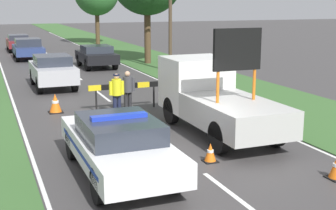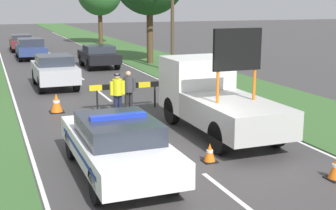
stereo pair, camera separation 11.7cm
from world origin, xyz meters
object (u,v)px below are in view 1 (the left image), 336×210
at_px(traffic_cone_near_police, 210,153).
at_px(utility_pole, 170,13).
at_px(work_truck, 213,97).
at_px(pedestrian_civilian, 128,88).
at_px(traffic_cone_near_truck, 131,120).
at_px(traffic_cone_behind_barrier, 55,103).
at_px(police_car, 118,144).
at_px(queued_car_sedan_silver, 53,70).
at_px(police_officer, 117,91).
at_px(road_barrier, 125,88).
at_px(queued_car_sedan_black, 97,56).
at_px(queued_car_wagon_maroon, 18,42).
at_px(queued_car_hatch_blue, 28,48).

bearing_deg(traffic_cone_near_police, utility_pole, 71.88).
height_order(work_truck, pedestrian_civilian, work_truck).
xyz_separation_m(traffic_cone_near_truck, traffic_cone_behind_barrier, (-1.96, 3.16, 0.08)).
distance_m(police_car, traffic_cone_behind_barrier, 7.07).
xyz_separation_m(pedestrian_civilian, queued_car_sedan_silver, (-1.85, 6.30, -0.08)).
height_order(work_truck, police_officer, work_truck).
bearing_deg(road_barrier, queued_car_sedan_silver, 102.76).
relative_size(traffic_cone_behind_barrier, utility_pole, 0.11).
xyz_separation_m(pedestrian_civilian, queued_car_sedan_black, (1.72, 12.44, -0.17)).
xyz_separation_m(queued_car_sedan_silver, queued_car_wagon_maroon, (-0.23, 18.52, -0.10)).
distance_m(road_barrier, queued_car_sedan_black, 12.04).
relative_size(work_truck, queued_car_sedan_black, 1.36).
bearing_deg(road_barrier, traffic_cone_behind_barrier, 164.15).
relative_size(police_car, queued_car_sedan_black, 1.23).
bearing_deg(utility_pole, police_car, -116.11).
xyz_separation_m(road_barrier, queued_car_sedan_black, (1.65, 11.93, -0.09)).
distance_m(work_truck, pedestrian_civilian, 3.87).
xyz_separation_m(police_officer, traffic_cone_behind_barrier, (-2.00, 1.39, -0.57)).
bearing_deg(traffic_cone_behind_barrier, road_barrier, -10.22).
relative_size(work_truck, police_officer, 3.54).
bearing_deg(road_barrier, queued_car_wagon_maroon, 89.43).
xyz_separation_m(queued_car_sedan_black, queued_car_hatch_blue, (-3.58, 6.18, 0.04)).
distance_m(queued_car_hatch_blue, queued_car_wagon_maroon, 6.20).
relative_size(work_truck, road_barrier, 1.92).
xyz_separation_m(police_officer, utility_pole, (5.85, 9.41, 2.51)).
height_order(police_officer, queued_car_sedan_silver, queued_car_sedan_silver).
height_order(pedestrian_civilian, queued_car_wagon_maroon, pedestrian_civilian).
height_order(queued_car_sedan_silver, queued_car_sedan_black, queued_car_sedan_silver).
distance_m(traffic_cone_behind_barrier, queued_car_sedan_silver, 5.38).
xyz_separation_m(police_car, road_barrier, (2.13, 6.57, 0.09)).
distance_m(traffic_cone_near_police, queued_car_wagon_maroon, 31.01).
distance_m(queued_car_sedan_silver, queued_car_wagon_maroon, 18.52).
bearing_deg(traffic_cone_near_police, queued_car_sedan_black, 85.88).
distance_m(road_barrier, queued_car_hatch_blue, 18.21).
bearing_deg(pedestrian_civilian, police_car, -84.11).
distance_m(road_barrier, police_officer, 1.10).
bearing_deg(pedestrian_civilian, utility_pole, 84.12).
bearing_deg(pedestrian_civilian, traffic_cone_behind_barrier, -176.52).
bearing_deg(road_barrier, utility_pole, 52.64).
bearing_deg(queued_car_sedan_silver, traffic_cone_near_truck, 98.62).
xyz_separation_m(police_car, traffic_cone_near_truck, (1.49, 3.88, -0.48)).
bearing_deg(police_car, traffic_cone_near_truck, 74.88).
bearing_deg(police_car, utility_pole, 69.82).
relative_size(police_car, queued_car_sedan_silver, 1.18).
relative_size(queued_car_sedan_silver, queued_car_wagon_maroon, 0.94).
height_order(pedestrian_civilian, traffic_cone_near_police, pedestrian_civilian).
xyz_separation_m(traffic_cone_near_police, queued_car_sedan_silver, (-2.23, 12.40, 0.59)).
xyz_separation_m(traffic_cone_near_police, queued_car_sedan_black, (1.34, 18.54, 0.50)).
distance_m(police_car, police_officer, 5.86).
height_order(queued_car_wagon_maroon, utility_pole, utility_pole).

